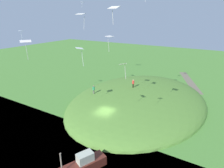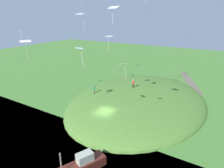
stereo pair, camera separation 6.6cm
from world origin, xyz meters
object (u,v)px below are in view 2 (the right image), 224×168
kite_2 (82,2)px  kite_6 (109,37)px  kite_11 (26,42)px  kite_12 (81,15)px  person_with_child (94,89)px  kite_9 (114,8)px  kite_4 (79,49)px  kite_0 (21,32)px  boat_on_lake (78,167)px  person_watching_kites (133,83)px  kite_8 (123,65)px

kite_2 → kite_6: size_ratio=0.52×
kite_11 → kite_12: (5.50, -3.27, 2.79)m
person_with_child → kite_2: (6.41, 6.87, 14.96)m
kite_2 → kite_11: kite_2 is taller
kite_6 → kite_9: bearing=-145.0°
kite_4 → kite_12: kite_12 is taller
kite_0 → kite_2: (13.69, -1.12, 4.78)m
boat_on_lake → person_with_child: (14.61, 8.64, 2.10)m
boat_on_lake → kite_4: (2.83, 1.36, 11.50)m
kite_6 → kite_12: 4.43m
person_watching_kites → kite_2: 18.95m
kite_2 → person_watching_kites: bearing=-95.7°
kite_4 → kite_12: size_ratio=0.98×
kite_2 → kite_11: 21.48m
kite_9 → kite_11: size_ratio=0.75×
kite_6 → person_with_child: bearing=52.9°
kite_2 → kite_12: (-13.88, -10.94, -2.38)m
kite_0 → kite_11: (-5.70, -8.79, -0.39)m
person_watching_kites → kite_4: size_ratio=0.85×
person_watching_kites → person_with_child: (-5.19, 5.43, -0.59)m
kite_4 → kite_12: bearing=36.7°
kite_4 → person_watching_kites: bearing=6.2°
boat_on_lake → kite_9: 15.83m
person_watching_kites → kite_4: 19.21m
person_watching_kites → kite_8: kite_8 is taller
kite_8 → person_with_child: bearing=51.2°
person_with_child → kite_12: bearing=123.0°
kite_0 → kite_12: bearing=-90.9°
person_watching_kites → person_with_child: 7.53m
kite_12 → person_with_child: bearing=28.5°
kite_0 → kite_11: kite_0 is taller
person_watching_kites → person_with_child: person_watching_kites is taller
boat_on_lake → kite_11: 14.33m
kite_6 → kite_12: kite_12 is taller
boat_on_lake → kite_12: 16.95m
person_watching_kites → kite_0: bearing=-179.9°
person_watching_kites → kite_0: (-12.47, 13.42, 9.58)m
person_with_child → kite_4: size_ratio=0.84×
kite_0 → kite_9: kite_9 is taller
person_watching_kites → kite_2: kite_2 is taller
person_watching_kites → kite_6: size_ratio=0.78×
person_with_child → kite_0: 14.85m
boat_on_lake → kite_2: (21.02, 15.51, 17.06)m
kite_6 → kite_11: kite_6 is taller
kite_9 → boat_on_lake: bearing=156.6°
person_with_child → kite_4: 16.73m
kite_4 → kite_6: bearing=7.4°
kite_6 → kite_9: kite_9 is taller
boat_on_lake → kite_11: size_ratio=3.00×
kite_0 → kite_8: (-0.96, -18.25, -2.78)m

